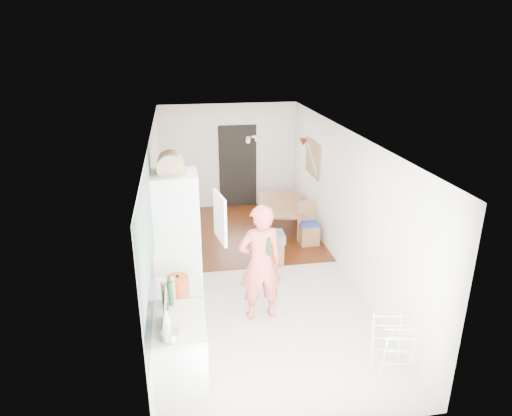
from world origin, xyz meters
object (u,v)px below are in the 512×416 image
object	(u,v)px
stool	(274,252)
drying_rack	(392,347)
dining_table	(281,217)
person	(260,253)
dining_chair	(309,224)

from	to	relation	value
stool	drying_rack	bearing A→B (deg)	-75.58
dining_table	stool	world-z (taller)	dining_table
person	dining_chair	size ratio (longest dim) A/B	2.40
dining_table	dining_chair	world-z (taller)	dining_chair
drying_rack	dining_table	bearing A→B (deg)	104.44
dining_table	drying_rack	xyz separation A→B (m)	(0.32, -4.71, 0.13)
dining_chair	drying_rack	xyz separation A→B (m)	(-0.04, -3.82, -0.07)
dining_table	drying_rack	size ratio (longest dim) A/B	1.88
stool	dining_chair	bearing A→B (deg)	38.71
dining_chair	stool	bearing A→B (deg)	-143.08
dining_table	person	bearing A→B (deg)	173.46
dining_table	dining_chair	xyz separation A→B (m)	(0.36, -0.89, 0.19)
person	drying_rack	size ratio (longest dim) A/B	2.83
dining_table	dining_chair	size ratio (longest dim) A/B	1.60
person	drying_rack	xyz separation A→B (m)	(1.38, -1.48, -0.68)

